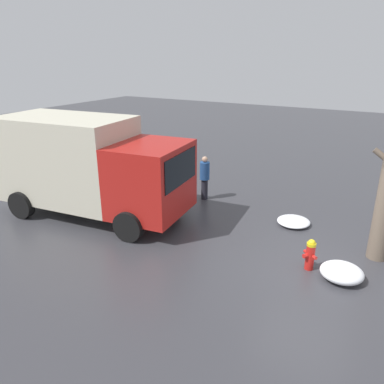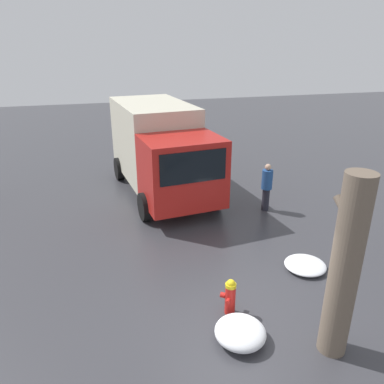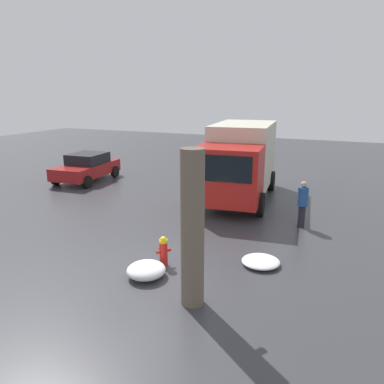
# 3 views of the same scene
# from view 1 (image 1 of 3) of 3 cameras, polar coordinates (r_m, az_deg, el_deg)

# --- Properties ---
(ground_plane) EXTENTS (60.00, 60.00, 0.00)m
(ground_plane) POSITION_cam_1_polar(r_m,az_deg,el_deg) (10.01, 17.33, -11.10)
(ground_plane) COLOR #38383D
(fire_hydrant) EXTENTS (0.39, 0.36, 0.82)m
(fire_hydrant) POSITION_cam_1_polar(r_m,az_deg,el_deg) (9.80, 17.57, -9.00)
(fire_hydrant) COLOR red
(fire_hydrant) RESTS_ON ground_plane
(delivery_truck) EXTENTS (6.46, 3.22, 3.19)m
(delivery_truck) POSITION_cam_1_polar(r_m,az_deg,el_deg) (12.54, -15.43, 4.06)
(delivery_truck) COLOR red
(delivery_truck) RESTS_ON ground_plane
(pedestrian) EXTENTS (0.35, 0.35, 1.62)m
(pedestrian) POSITION_cam_1_polar(r_m,az_deg,el_deg) (13.62, 1.94, 2.43)
(pedestrian) COLOR #23232D
(pedestrian) RESTS_ON ground_plane
(snow_pile_by_hydrant) EXTENTS (1.02, 1.03, 0.20)m
(snow_pile_by_hydrant) POSITION_cam_1_polar(r_m,az_deg,el_deg) (12.25, 15.22, -4.34)
(snow_pile_by_hydrant) COLOR white
(snow_pile_by_hydrant) RESTS_ON ground_plane
(snow_pile_curbside) EXTENTS (1.01, 0.97, 0.37)m
(snow_pile_curbside) POSITION_cam_1_polar(r_m,az_deg,el_deg) (9.76, 21.85, -11.30)
(snow_pile_curbside) COLOR white
(snow_pile_curbside) RESTS_ON ground_plane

